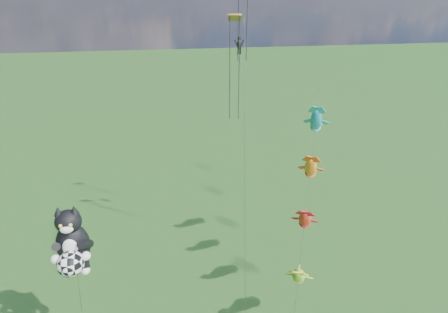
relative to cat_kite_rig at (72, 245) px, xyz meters
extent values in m
ellipsoid|color=black|center=(0.00, 0.35, -0.23)|extent=(2.34, 1.99, 3.17)
ellipsoid|color=black|center=(0.00, 0.25, 1.65)|extent=(1.83, 1.68, 1.61)
cone|color=black|center=(-0.50, 0.25, 2.49)|extent=(0.61, 0.61, 0.59)
cone|color=black|center=(0.50, 0.25, 2.49)|extent=(0.61, 0.61, 0.59)
ellipsoid|color=white|center=(0.00, -0.39, 1.50)|extent=(0.87, 0.50, 0.57)
ellipsoid|color=white|center=(0.00, -0.39, 0.07)|extent=(1.02, 0.47, 1.31)
sphere|color=gold|center=(-0.30, -0.46, 1.83)|extent=(0.24, 0.24, 0.24)
sphere|color=gold|center=(0.30, -0.46, 1.83)|extent=(0.24, 0.24, 0.24)
sphere|color=white|center=(-0.94, -0.69, -0.48)|extent=(0.59, 0.59, 0.59)
sphere|color=white|center=(0.94, -0.69, -0.48)|extent=(0.59, 0.59, 0.59)
sphere|color=white|center=(-0.50, 0.20, -2.36)|extent=(0.63, 0.63, 0.63)
sphere|color=white|center=(0.50, 0.20, -2.36)|extent=(0.63, 0.63, 0.63)
sphere|color=white|center=(0.00, -0.99, -0.73)|extent=(1.71, 1.71, 1.71)
cylinder|color=black|center=(16.94, 2.01, -0.29)|extent=(6.61, 14.41, 16.29)
ellipsoid|color=green|center=(15.49, -1.15, -3.87)|extent=(1.99, 2.83, 2.72)
ellipsoid|color=#E54719|center=(16.72, 1.53, -0.83)|extent=(1.99, 2.83, 2.72)
ellipsoid|color=#F2AB19|center=(17.94, 4.22, 2.20)|extent=(1.99, 2.83, 2.72)
ellipsoid|color=blue|center=(19.17, 6.90, 5.24)|extent=(1.99, 2.83, 2.72)
cylinder|color=black|center=(12.41, 4.15, 4.47)|extent=(3.01, 16.83, 25.81)
cube|color=#169718|center=(12.64, 9.66, 13.26)|extent=(1.21, 0.83, 0.59)
cylinder|color=black|center=(12.26, 9.66, 8.98)|extent=(0.08, 0.08, 8.56)
cylinder|color=black|center=(13.03, 9.66, 8.98)|extent=(0.08, 0.08, 8.56)
cylinder|color=black|center=(13.52, 12.56, 13.15)|extent=(0.08, 0.08, 8.00)
cylinder|color=black|center=(14.28, 12.56, 13.15)|extent=(0.08, 0.08, 8.00)
camera|label=1|loc=(6.54, -21.36, 15.34)|focal=30.00mm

